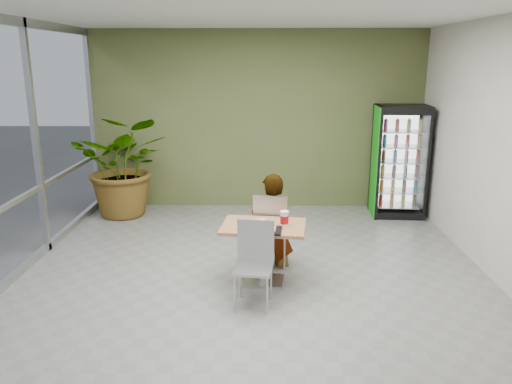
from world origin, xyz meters
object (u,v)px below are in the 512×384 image
beverage_fridge (399,161)px  potted_plant (125,166)px  chair_near (254,256)px  dining_table (263,242)px  soda_cup (284,219)px  chair_far (271,224)px  cafeteria_tray (264,230)px  seated_woman (272,231)px

beverage_fridge → potted_plant: bearing=-175.8°
chair_near → beverage_fridge: bearing=60.8°
dining_table → potted_plant: size_ratio=0.60×
chair_near → soda_cup: chair_near is taller
chair_far → soda_cup: (0.15, -0.54, 0.25)m
cafeteria_tray → chair_near: bearing=-110.3°
chair_near → seated_woman: bearing=85.6°
chair_near → beverage_fridge: 4.17m
dining_table → soda_cup: soda_cup is taller
chair_far → potted_plant: size_ratio=0.56×
chair_near → seated_woman: (0.22, 1.07, -0.07)m
cafeteria_tray → dining_table: bearing=90.2°
chair_far → soda_cup: size_ratio=5.44×
soda_cup → beverage_fridge: size_ratio=0.10×
seated_woman → dining_table: bearing=87.5°
beverage_fridge → soda_cup: bearing=-123.0°
chair_far → soda_cup: bearing=114.4°
seated_woman → beverage_fridge: size_ratio=0.81×
dining_table → chair_near: chair_near is taller
chair_far → cafeteria_tray: (-0.10, -0.74, 0.18)m
dining_table → potted_plant: potted_plant is taller
chair_near → cafeteria_tray: size_ratio=2.28×
soda_cup → cafeteria_tray: (-0.25, -0.20, -0.08)m
dining_table → soda_cup: bearing=-7.2°
chair_near → seated_woman: seated_woman is taller
seated_woman → soda_cup: size_ratio=8.48×
seated_woman → potted_plant: (-2.53, 2.20, 0.41)m
dining_table → chair_near: 0.52m
chair_near → cafeteria_tray: 0.36m
soda_cup → dining_table: bearing=172.8°
cafeteria_tray → chair_far: bearing=82.3°
dining_table → cafeteria_tray: 0.32m
chair_far → seated_woman: bearing=-98.2°
cafeteria_tray → potted_plant: potted_plant is taller
seated_woman → potted_plant: 3.38m
chair_near → seated_woman: size_ratio=0.60×
chair_near → soda_cup: 0.65m
beverage_fridge → potted_plant: (-4.77, -0.07, -0.08)m
dining_table → seated_woman: size_ratio=0.69×
chair_far → beverage_fridge: bearing=-124.9°
seated_woman → beverage_fridge: (2.24, 2.27, 0.48)m
soda_cup → potted_plant: (-2.66, 2.80, 0.05)m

